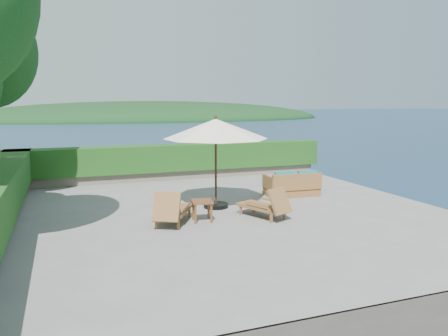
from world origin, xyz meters
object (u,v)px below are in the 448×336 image
object	(u,v)px
patio_umbrella	(216,130)
lounge_right	(266,205)
wicker_loveseat	(292,186)
lounge_left	(172,209)
side_table	(202,204)

from	to	relation	value
patio_umbrella	lounge_right	xyz separation A→B (m)	(0.85, -1.54, -1.88)
lounge_right	wicker_loveseat	distance (m)	2.96
patio_umbrella	lounge_right	distance (m)	2.57
patio_umbrella	lounge_left	world-z (taller)	patio_umbrella
lounge_left	lounge_right	bearing A→B (deg)	22.25
lounge_left	patio_umbrella	bearing A→B (deg)	67.11
lounge_right	wicker_loveseat	xyz separation A→B (m)	(2.00, 2.18, -0.03)
lounge_left	side_table	world-z (taller)	lounge_left
patio_umbrella	side_table	world-z (taller)	patio_umbrella
patio_umbrella	side_table	distance (m)	2.34
side_table	wicker_loveseat	size ratio (longest dim) A/B	0.33
patio_umbrella	wicker_loveseat	world-z (taller)	patio_umbrella
lounge_left	lounge_right	size ratio (longest dim) A/B	1.06
lounge_left	side_table	xyz separation A→B (m)	(0.78, -0.01, 0.07)
patio_umbrella	lounge_right	size ratio (longest dim) A/B	2.28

